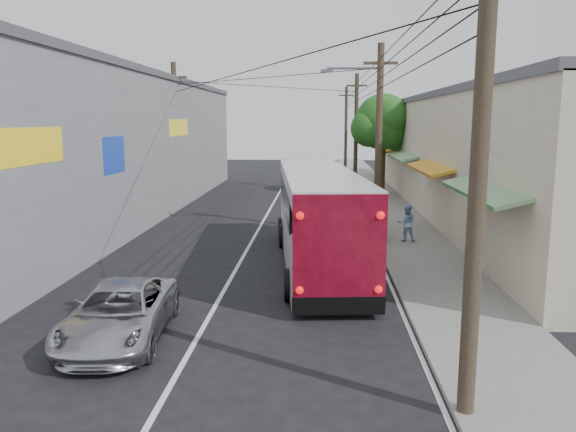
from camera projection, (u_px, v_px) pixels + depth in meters
The scene contains 13 objects.
ground at pixel (185, 359), 11.61m from camera, with size 120.00×120.00×0.00m, color black.
sidewalk at pixel (387, 209), 30.92m from camera, with size 3.00×80.00×0.12m, color slate.
building_right at pixel (464, 151), 32.13m from camera, with size 7.09×40.00×6.25m.
building_left at pixel (104, 144), 29.18m from camera, with size 7.20×36.00×7.25m.
utility_poles at pixel (327, 134), 30.75m from camera, with size 11.80×45.28×8.00m.
street_tree at pixel (384, 124), 36.05m from camera, with size 4.40×4.00×6.60m.
coach_bus at pixel (318, 217), 19.03m from camera, with size 3.38×11.29×3.21m.
jeepney at pixel (120, 313), 12.58m from camera, with size 2.05×4.44×1.23m, color silver.
parked_suv at pixel (349, 217), 24.05m from camera, with size 2.25×5.53×1.61m, color #9C9BA3.
parked_car_mid at pixel (336, 187), 34.82m from camera, with size 1.87×4.66×1.59m, color #28282E.
parked_car_far at pixel (334, 178), 40.73m from camera, with size 1.57×4.49×1.48m, color black.
pedestrian_near at pixel (379, 210), 24.87m from camera, with size 0.61×0.40×1.69m, color pink.
pedestrian_far at pixel (407, 223), 22.28m from camera, with size 0.72×0.56×1.48m, color #98B3DE.
Camera 1 is at (2.74, -10.81, 4.88)m, focal length 35.00 mm.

